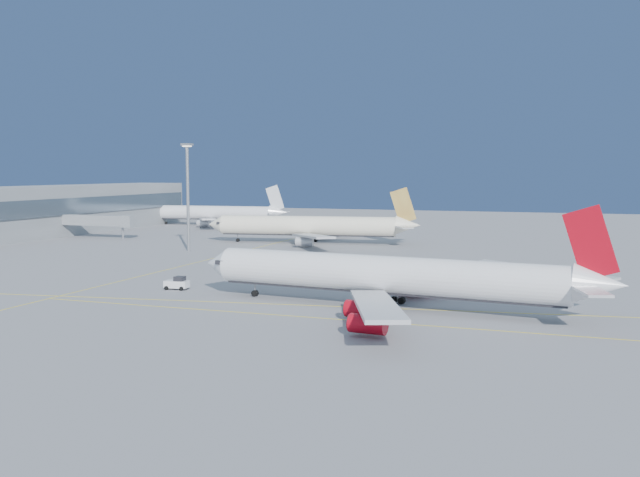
# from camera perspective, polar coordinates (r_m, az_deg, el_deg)

# --- Properties ---
(ground) EXTENTS (500.00, 500.00, 0.00)m
(ground) POSITION_cam_1_polar(r_m,az_deg,el_deg) (109.44, 0.42, -4.83)
(ground) COLOR slate
(ground) RESTS_ON ground
(terminal) EXTENTS (18.40, 110.00, 15.00)m
(terminal) POSITION_cam_1_polar(r_m,az_deg,el_deg) (239.76, -19.45, 2.24)
(terminal) COLOR gray
(terminal) RESTS_ON ground
(jet_bridge) EXTENTS (23.60, 3.60, 6.90)m
(jet_bridge) POSITION_cam_1_polar(r_m,az_deg,el_deg) (216.33, -17.06, 1.38)
(jet_bridge) COLOR gray
(jet_bridge) RESTS_ON ground
(taxiway_lines) EXTENTS (118.86, 140.00, 0.02)m
(taxiway_lines) POSITION_cam_1_polar(r_m,az_deg,el_deg) (120.62, -5.25, -3.89)
(taxiway_lines) COLOR yellow
(taxiway_lines) RESTS_ON ground
(airliner_virgin) EXTENTS (62.28, 55.65, 15.36)m
(airliner_virgin) POSITION_cam_1_polar(r_m,az_deg,el_deg) (101.52, 5.78, -3.01)
(airliner_virgin) COLOR white
(airliner_virgin) RESTS_ON ground
(airliner_etihad) EXTENTS (58.67, 53.74, 15.33)m
(airliner_etihad) POSITION_cam_1_polar(r_m,az_deg,el_deg) (192.62, -0.64, 1.00)
(airliner_etihad) COLOR #ECE4C9
(airliner_etihad) RESTS_ON ground
(airliner_third) EXTENTS (54.93, 50.49, 14.73)m
(airliner_third) POSITION_cam_1_polar(r_m,az_deg,el_deg) (260.05, -8.39, 2.04)
(airliner_third) COLOR white
(airliner_third) RESTS_ON ground
(pushback_tug) EXTENTS (4.01, 2.61, 2.18)m
(pushback_tug) POSITION_cam_1_polar(r_m,az_deg,el_deg) (119.99, -11.35, -3.54)
(pushback_tug) COLOR white
(pushback_tug) RESTS_ON ground
(light_mast) EXTENTS (2.26, 2.26, 26.10)m
(light_mast) POSITION_cam_1_polar(r_m,az_deg,el_deg) (175.00, -10.54, 3.99)
(light_mast) COLOR gray
(light_mast) RESTS_ON ground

